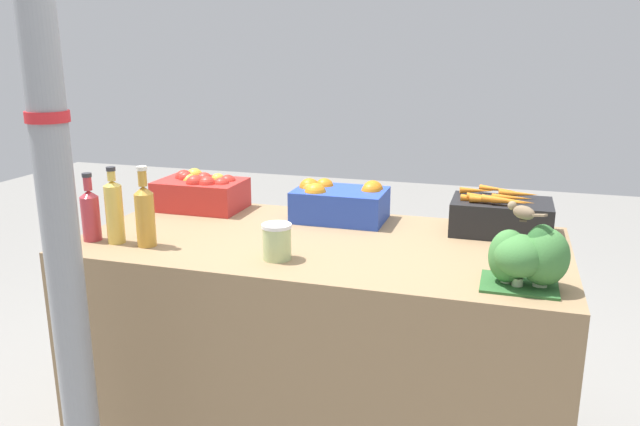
# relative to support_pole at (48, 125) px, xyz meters

# --- Properties ---
(market_table) EXTENTS (1.74, 0.85, 0.85)m
(market_table) POSITION_rel_support_pole_xyz_m (0.54, 0.70, -0.90)
(market_table) COLOR #937551
(market_table) RESTS_ON ground_plane
(support_pole) EXTENTS (0.11, 0.11, 2.66)m
(support_pole) POSITION_rel_support_pole_xyz_m (0.00, 0.00, 0.00)
(support_pole) COLOR gray
(support_pole) RESTS_ON ground_plane
(apple_crate) EXTENTS (0.36, 0.24, 0.16)m
(apple_crate) POSITION_rel_support_pole_xyz_m (-0.08, 0.98, -0.40)
(apple_crate) COLOR red
(apple_crate) RESTS_ON market_table
(orange_crate) EXTENTS (0.36, 0.24, 0.16)m
(orange_crate) POSITION_rel_support_pole_xyz_m (0.53, 0.98, -0.40)
(orange_crate) COLOR #2847B7
(orange_crate) RESTS_ON market_table
(carrot_crate) EXTENTS (0.36, 0.24, 0.16)m
(carrot_crate) POSITION_rel_support_pole_xyz_m (1.16, 0.97, -0.41)
(carrot_crate) COLOR black
(carrot_crate) RESTS_ON market_table
(broccoli_pile) EXTENTS (0.24, 0.19, 0.19)m
(broccoli_pile) POSITION_rel_support_pole_xyz_m (1.25, 0.43, -0.38)
(broccoli_pile) COLOR #2D602D
(broccoli_pile) RESTS_ON market_table
(juice_bottle_ruby) EXTENTS (0.07, 0.07, 0.25)m
(juice_bottle_ruby) POSITION_rel_support_pole_xyz_m (-0.25, 0.45, -0.38)
(juice_bottle_ruby) COLOR #B2333D
(juice_bottle_ruby) RESTS_ON market_table
(juice_bottle_golden) EXTENTS (0.06, 0.06, 0.28)m
(juice_bottle_golden) POSITION_rel_support_pole_xyz_m (-0.15, 0.45, -0.36)
(juice_bottle_golden) COLOR gold
(juice_bottle_golden) RESTS_ON market_table
(juice_bottle_amber) EXTENTS (0.07, 0.07, 0.28)m
(juice_bottle_amber) POSITION_rel_support_pole_xyz_m (-0.02, 0.45, -0.36)
(juice_bottle_amber) COLOR gold
(juice_bottle_amber) RESTS_ON market_table
(pickle_jar) EXTENTS (0.10, 0.10, 0.12)m
(pickle_jar) POSITION_rel_support_pole_xyz_m (0.47, 0.45, -0.42)
(pickle_jar) COLOR #B2C684
(pickle_jar) RESTS_ON market_table
(sparrow_bird) EXTENTS (0.11, 0.09, 0.05)m
(sparrow_bird) POSITION_rel_support_pole_xyz_m (1.23, 0.45, -0.26)
(sparrow_bird) COLOR #4C3D2D
(sparrow_bird) RESTS_ON broccoli_pile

